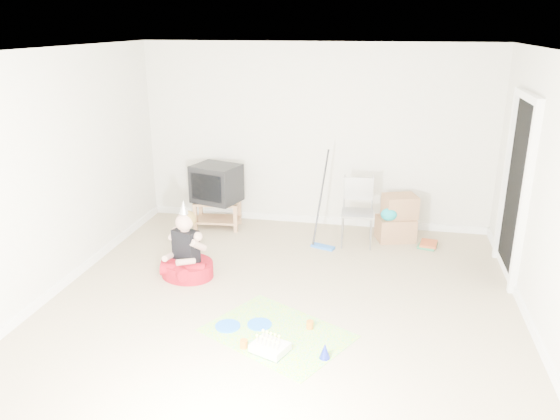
% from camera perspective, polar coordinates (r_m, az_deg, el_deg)
% --- Properties ---
extents(ground, '(5.00, 5.00, 0.00)m').
position_cam_1_polar(ground, '(5.94, 0.21, -9.55)').
color(ground, tan).
rests_on(ground, ground).
extents(doorway_recess, '(0.02, 0.90, 2.05)m').
position_cam_1_polar(doorway_recess, '(6.75, 23.47, 1.80)').
color(doorway_recess, black).
rests_on(doorway_recess, ground).
extents(tv_stand, '(0.68, 0.46, 0.40)m').
position_cam_1_polar(tv_stand, '(7.96, -6.54, -0.14)').
color(tv_stand, '#9C6D46').
rests_on(tv_stand, ground).
extents(crt_tv, '(0.74, 0.67, 0.53)m').
position_cam_1_polar(crt_tv, '(7.84, -6.65, 2.79)').
color(crt_tv, black).
rests_on(crt_tv, tv_stand).
extents(folding_chair, '(0.43, 0.41, 0.92)m').
position_cam_1_polar(folding_chair, '(7.30, 8.09, -0.32)').
color(folding_chair, gray).
rests_on(folding_chair, ground).
extents(cardboard_boxes, '(0.59, 0.52, 0.63)m').
position_cam_1_polar(cardboard_boxes, '(7.61, 12.11, -0.90)').
color(cardboard_boxes, '#9F714C').
rests_on(cardboard_boxes, ground).
extents(floor_mop, '(0.33, 0.40, 1.26)m').
position_cam_1_polar(floor_mop, '(7.19, 4.55, -2.07)').
color(floor_mop, blue).
rests_on(floor_mop, ground).
extents(book_pile, '(0.29, 0.34, 0.06)m').
position_cam_1_polar(book_pile, '(7.56, 15.28, -3.49)').
color(book_pile, '#27764A').
rests_on(book_pile, ground).
extents(seated_woman, '(0.84, 0.84, 0.93)m').
position_cam_1_polar(seated_woman, '(6.52, -9.72, -5.13)').
color(seated_woman, '#A40F1C').
rests_on(seated_woman, ground).
extents(party_mat, '(1.60, 1.45, 0.01)m').
position_cam_1_polar(party_mat, '(5.39, -0.29, -12.75)').
color(party_mat, '#FF359D').
rests_on(party_mat, ground).
extents(birthday_cake, '(0.38, 0.34, 0.15)m').
position_cam_1_polar(birthday_cake, '(5.10, -1.06, -14.23)').
color(birthday_cake, silver).
rests_on(birthday_cake, party_mat).
extents(blue_plate_near, '(0.34, 0.34, 0.01)m').
position_cam_1_polar(blue_plate_near, '(5.51, -2.16, -11.84)').
color(blue_plate_near, blue).
rests_on(blue_plate_near, party_mat).
extents(blue_plate_far, '(0.32, 0.32, 0.01)m').
position_cam_1_polar(blue_plate_far, '(5.51, -5.48, -11.97)').
color(blue_plate_far, blue).
rests_on(blue_plate_far, party_mat).
extents(orange_cup_near, '(0.10, 0.10, 0.08)m').
position_cam_1_polar(orange_cup_near, '(5.45, 3.14, -11.89)').
color(orange_cup_near, '#CA6916').
rests_on(orange_cup_near, party_mat).
extents(orange_cup_far, '(0.08, 0.08, 0.08)m').
position_cam_1_polar(orange_cup_far, '(5.16, -3.80, -13.79)').
color(orange_cup_far, '#CA6916').
rests_on(orange_cup_far, party_mat).
extents(blue_party_hat, '(0.14, 0.14, 0.15)m').
position_cam_1_polar(blue_party_hat, '(5.02, 4.71, -14.46)').
color(blue_party_hat, '#1B2BC2').
rests_on(blue_party_hat, party_mat).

